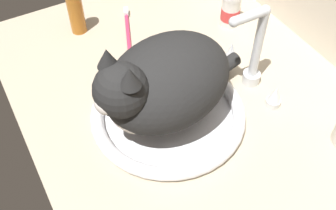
# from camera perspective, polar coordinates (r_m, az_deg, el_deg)

# --- Properties ---
(countertop) EXTENTS (1.10, 0.71, 0.03)m
(countertop) POSITION_cam_1_polar(r_m,az_deg,el_deg) (0.90, 5.18, -2.39)
(countertop) COLOR #B7A88E
(countertop) RESTS_ON ground
(sink_basin) EXTENTS (0.33, 0.33, 0.03)m
(sink_basin) POSITION_cam_1_polar(r_m,az_deg,el_deg) (0.88, -0.00, -1.18)
(sink_basin) COLOR white
(sink_basin) RESTS_ON countertop
(faucet) EXTENTS (0.19, 0.11, 0.21)m
(faucet) POSITION_cam_1_polar(r_m,az_deg,el_deg) (0.92, 11.67, 6.51)
(faucet) COLOR silver
(faucet) RESTS_ON countertop
(cat) EXTENTS (0.26, 0.37, 0.21)m
(cat) POSITION_cam_1_polar(r_m,az_deg,el_deg) (0.79, -0.91, 2.98)
(cat) COLOR black
(cat) RESTS_ON sink_basin
(amber_bottle) EXTENTS (0.04, 0.04, 0.13)m
(amber_bottle) POSITION_cam_1_polar(r_m,az_deg,el_deg) (1.09, -12.63, 12.51)
(amber_bottle) COLOR #B2661E
(amber_bottle) RESTS_ON countertop
(pill_bottle) EXTENTS (0.05, 0.05, 0.10)m
(pill_bottle) POSITION_cam_1_polar(r_m,az_deg,el_deg) (1.10, 8.67, 13.01)
(pill_bottle) COLOR white
(pill_bottle) RESTS_ON countertop
(toothbrush) EXTENTS (0.18, 0.08, 0.02)m
(toothbrush) POSITION_cam_1_polar(r_m,az_deg,el_deg) (1.09, -5.57, 10.16)
(toothbrush) COLOR #D83359
(toothbrush) RESTS_ON countertop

